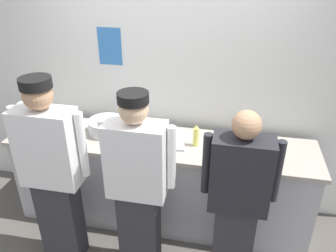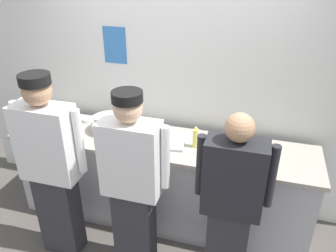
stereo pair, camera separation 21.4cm
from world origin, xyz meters
name	(u,v)px [view 1 (the left image)]	position (x,y,z in m)	size (l,w,h in m)	color
ground_plane	(153,240)	(0.00, 0.00, 0.00)	(9.00, 9.00, 0.00)	#514C47
wall_back	(170,84)	(0.00, 0.80, 1.34)	(4.60, 0.11, 2.68)	silver
prep_counter	(160,181)	(0.00, 0.35, 0.47)	(2.93, 0.65, 0.94)	#B2B2B7
chef_near_left	(52,171)	(-0.76, -0.30, 0.94)	(0.63, 0.24, 1.75)	#2D2D33
chef_center	(137,183)	(-0.05, -0.27, 0.90)	(0.61, 0.24, 1.68)	#2D2D33
chef_far_right	(238,199)	(0.75, -0.23, 0.84)	(0.59, 0.24, 1.59)	#2D2D33
plate_stack_front	(234,150)	(0.69, 0.28, 0.97)	(0.23, 0.23, 0.06)	white
plate_stack_rear	(65,130)	(-0.94, 0.29, 0.99)	(0.25, 0.25, 0.10)	white
mixing_bowl_steel	(107,126)	(-0.55, 0.41, 1.01)	(0.36, 0.36, 0.14)	#B7BABF
sheet_tray	(159,140)	(-0.01, 0.35, 0.95)	(0.49, 0.35, 0.02)	#B7BABF
squeeze_bottle_primary	(259,145)	(0.90, 0.30, 1.03)	(0.05, 0.05, 0.20)	#E5E066
squeeze_bottle_secondary	(196,136)	(0.34, 0.34, 1.04)	(0.05, 0.05, 0.21)	#E5E066
ramekin_orange_sauce	(268,160)	(0.99, 0.19, 0.96)	(0.08, 0.08, 0.04)	white
ramekin_yellow_sauce	(83,123)	(-0.86, 0.52, 0.96)	(0.10, 0.10, 0.04)	white
deli_cup	(236,137)	(0.70, 0.49, 0.99)	(0.09, 0.09, 0.10)	white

